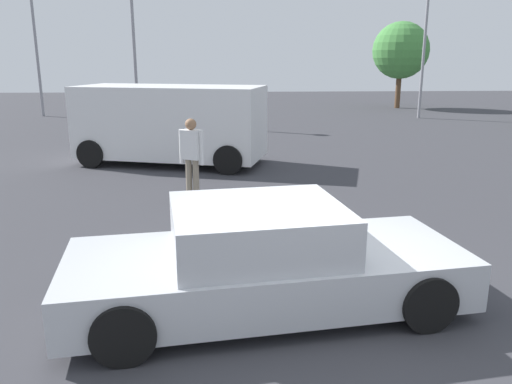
{
  "coord_description": "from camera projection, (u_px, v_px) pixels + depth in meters",
  "views": [
    {
      "loc": [
        -0.8,
        -5.28,
        2.9
      ],
      "look_at": [
        -0.35,
        2.25,
        0.9
      ],
      "focal_mm": 35.6,
      "sensor_mm": 36.0,
      "label": 1
    }
  ],
  "objects": [
    {
      "name": "ground_plane",
      "position": [
        298.0,
        316.0,
        5.89
      ],
      "size": [
        80.0,
        80.0,
        0.0
      ],
      "primitive_type": "plane",
      "color": "#38383D"
    },
    {
      "name": "sedan_foreground",
      "position": [
        264.0,
        262.0,
        5.95
      ],
      "size": [
        4.82,
        2.45,
        1.27
      ],
      "rotation": [
        0.0,
        0.0,
        0.14
      ],
      "color": "#B7BABF",
      "rests_on": "ground_plane"
    },
    {
      "name": "van_white",
      "position": [
        171.0,
        122.0,
        14.07
      ],
      "size": [
        5.44,
        3.42,
        2.16
      ],
      "rotation": [
        0.0,
        0.0,
        -0.28
      ],
      "color": "white",
      "rests_on": "ground_plane"
    },
    {
      "name": "pedestrian",
      "position": [
        192.0,
        152.0,
        10.51
      ],
      "size": [
        0.52,
        0.39,
        1.7
      ],
      "rotation": [
        0.0,
        0.0,
        4.25
      ],
      "color": "gray",
      "rests_on": "ground_plane"
    },
    {
      "name": "light_post_near",
      "position": [
        427.0,
        15.0,
        23.95
      ],
      "size": [
        0.44,
        0.44,
        7.24
      ],
      "color": "gray",
      "rests_on": "ground_plane"
    },
    {
      "name": "light_post_mid",
      "position": [
        132.0,
        13.0,
        21.96
      ],
      "size": [
        0.44,
        0.44,
        7.11
      ],
      "color": "gray",
      "rests_on": "ground_plane"
    },
    {
      "name": "light_post_far",
      "position": [
        34.0,
        27.0,
        24.88
      ],
      "size": [
        0.44,
        0.44,
        6.4
      ],
      "color": "gray",
      "rests_on": "ground_plane"
    },
    {
      "name": "tree_back_center",
      "position": [
        401.0,
        51.0,
        29.39
      ],
      "size": [
        3.25,
        3.25,
        4.94
      ],
      "color": "brown",
      "rests_on": "ground_plane"
    }
  ]
}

